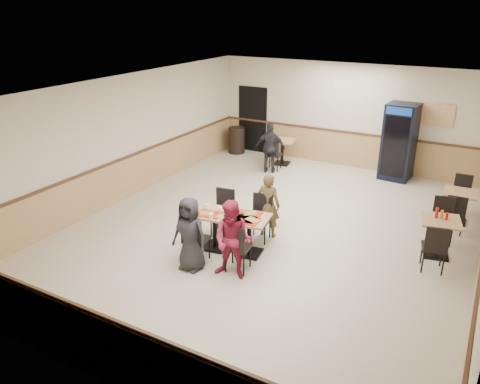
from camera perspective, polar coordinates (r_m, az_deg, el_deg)
The scene contains 20 objects.
ground at distance 10.11m, azimuth 3.99°, elevation -4.63°, with size 10.00×10.00×0.00m, color beige.
room_shell at distance 11.64m, azimuth 17.44°, elevation 1.13°, with size 10.00×10.00×10.00m.
main_table at distance 9.05m, azimuth -1.01°, elevation -4.30°, with size 1.53×0.92×0.77m.
main_chairs at distance 9.08m, azimuth -1.31°, elevation -4.38°, with size 1.51×1.85×0.97m.
diner_woman_left at distance 8.43m, azimuth -6.12°, elevation -5.13°, with size 0.68×0.44×1.39m, color black.
diner_woman_right at distance 8.12m, azimuth -0.90°, elevation -5.90°, with size 0.70×0.55×1.44m, color maroon.
diner_man_opposite at distance 9.59m, azimuth 3.46°, elevation -1.62°, with size 0.50×0.33×1.37m, color brown.
lone_diner at distance 13.34m, azimuth 3.71°, elevation 5.40°, with size 0.85×0.36×1.46m, color black.
tabletop_clutter at distance 8.86m, azimuth -0.81°, elevation -2.89°, with size 1.27×0.75×0.12m.
side_table_near at distance 9.67m, azimuth 23.11°, elevation -4.48°, with size 0.84×0.84×0.75m.
side_table_near_chair_south at distance 9.13m, azimuth 22.60°, elevation -6.12°, with size 0.44×0.44×0.96m, color black, non-canonical shape.
side_table_near_chair_north at distance 10.23m, azimuth 23.52°, elevation -3.25°, with size 0.44×0.44×0.96m, color black, non-canonical shape.
side_table_far at distance 11.34m, azimuth 25.10°, elevation -1.10°, with size 0.68×0.68×0.71m.
side_table_far_chair_south at distance 10.82m, azimuth 24.79°, elevation -2.26°, with size 0.42×0.42×0.90m, color black, non-canonical shape.
side_table_far_chair_north at distance 11.88m, azimuth 25.35°, elevation -0.25°, with size 0.42×0.42×0.90m, color black, non-canonical shape.
condiment_caddy at distance 9.58m, azimuth 23.27°, elevation -2.49°, with size 0.23×0.06×0.20m.
back_table at distance 14.15m, azimuth 5.18°, elevation 5.37°, with size 0.80×0.80×0.75m.
back_table_chair_lone at distance 13.63m, azimuth 4.14°, elevation 4.65°, with size 0.44×0.44×0.96m, color black, non-canonical shape.
pepsi_cooler at distance 13.46m, azimuth 18.82°, elevation 5.81°, with size 0.85×0.85×2.08m.
trash_bin at distance 15.24m, azimuth -0.43°, elevation 6.34°, with size 0.53×0.53×0.84m, color black.
Camera 1 is at (3.76, -8.23, 4.51)m, focal length 35.00 mm.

